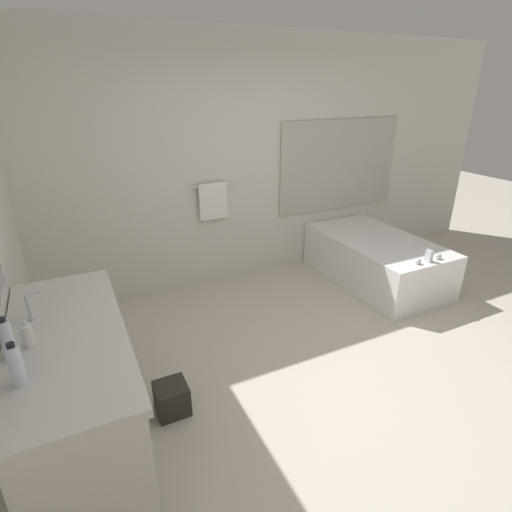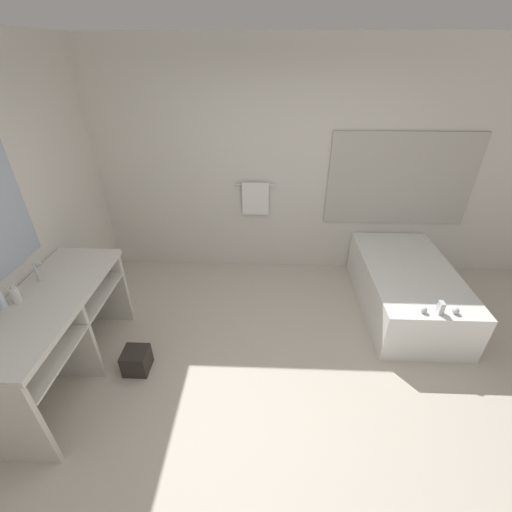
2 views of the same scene
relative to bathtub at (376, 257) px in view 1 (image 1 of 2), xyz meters
name	(u,v)px [view 1 (image 1 of 2)]	position (x,y,z in m)	size (l,w,h in m)	color
ground_plane	(352,386)	(-1.41, -1.37, -0.29)	(16.00, 16.00, 0.00)	beige
wall_back_with_blinds	(239,164)	(-1.36, 0.86, 1.06)	(7.40, 0.13, 2.70)	silver
vanity_counter	(74,364)	(-3.28, -1.07, 0.36)	(0.62, 1.56, 0.88)	silver
sink_faucet	(29,307)	(-3.45, -0.86, 0.68)	(0.09, 0.04, 0.18)	silver
bathtub	(376,257)	(0.00, 0.00, 0.00)	(0.93, 1.65, 0.65)	white
water_bottle_1	(16,365)	(-3.49, -1.44, 0.70)	(0.06, 0.06, 0.23)	white
water_bottle_2	(7,339)	(-3.54, -1.20, 0.70)	(0.06, 0.06, 0.23)	white
soap_dispenser	(27,335)	(-3.46, -1.14, 0.66)	(0.06, 0.06, 0.16)	white
waste_bin	(172,398)	(-2.72, -1.01, -0.18)	(0.22, 0.22, 0.23)	#2D2823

